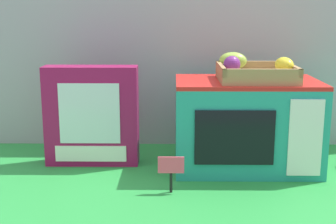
{
  "coord_description": "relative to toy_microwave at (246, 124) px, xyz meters",
  "views": [
    {
      "loc": [
        -0.02,
        -1.38,
        0.48
      ],
      "look_at": [
        -0.04,
        0.02,
        0.17
      ],
      "focal_mm": 49.9,
      "sensor_mm": 36.0,
      "label": 1
    }
  ],
  "objects": [
    {
      "name": "toy_microwave",
      "position": [
        0.0,
        0.0,
        0.0
      ],
      "size": [
        0.43,
        0.27,
        0.27
      ],
      "color": "teal",
      "rests_on": "ground"
    },
    {
      "name": "cookie_set_box",
      "position": [
        -0.48,
        0.03,
        0.02
      ],
      "size": [
        0.29,
        0.08,
        0.31
      ],
      "color": "#99144C",
      "rests_on": "ground"
    },
    {
      "name": "ground_plane",
      "position": [
        -0.2,
        -0.0,
        -0.14
      ],
      "size": [
        1.7,
        1.7,
        0.0
      ],
      "primitive_type": "plane",
      "color": "green",
      "rests_on": "ground"
    },
    {
      "name": "food_groups_crate",
      "position": [
        0.02,
        -0.0,
        0.16
      ],
      "size": [
        0.22,
        0.22,
        0.08
      ],
      "color": "#A37F51",
      "rests_on": "toy_microwave"
    },
    {
      "name": "display_back_panel",
      "position": [
        -0.2,
        0.26,
        0.2
      ],
      "size": [
        1.61,
        0.03,
        0.67
      ],
      "primitive_type": "cube",
      "color": "#A0A3A8",
      "rests_on": "ground"
    },
    {
      "name": "price_sign",
      "position": [
        -0.23,
        -0.21,
        -0.07
      ],
      "size": [
        0.07,
        0.01,
        0.1
      ],
      "color": "black",
      "rests_on": "ground"
    }
  ]
}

